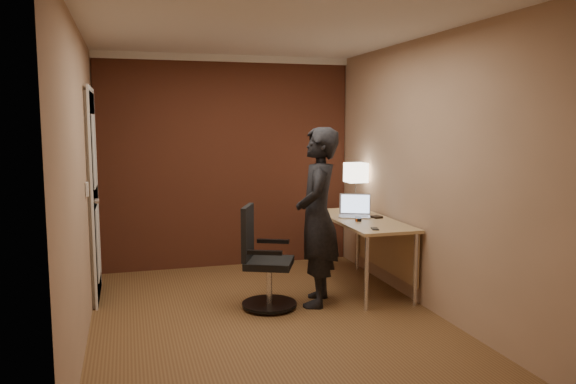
% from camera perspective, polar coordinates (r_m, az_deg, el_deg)
% --- Properties ---
extents(room, '(4.00, 4.00, 4.00)m').
position_cam_1_polar(room, '(6.26, -8.03, 3.78)').
color(room, brown).
rests_on(room, ground).
extents(desk, '(0.60, 1.50, 0.73)m').
position_cam_1_polar(desk, '(5.92, 8.17, -3.89)').
color(desk, tan).
rests_on(desk, ground).
extents(desk_lamp, '(0.22, 0.22, 0.54)m').
position_cam_1_polar(desk_lamp, '(6.42, 6.90, 1.91)').
color(desk_lamp, silver).
rests_on(desk_lamp, desk).
extents(laptop, '(0.41, 0.37, 0.23)m').
position_cam_1_polar(laptop, '(6.01, 6.80, -1.85)').
color(laptop, silver).
rests_on(laptop, desk).
extents(mouse, '(0.09, 0.11, 0.03)m').
position_cam_1_polar(mouse, '(5.73, 7.15, -2.77)').
color(mouse, black).
rests_on(mouse, desk).
extents(phone, '(0.09, 0.13, 0.01)m').
position_cam_1_polar(phone, '(5.31, 8.82, -3.71)').
color(phone, black).
rests_on(phone, desk).
extents(wallet, '(0.11, 0.13, 0.02)m').
position_cam_1_polar(wallet, '(5.94, 8.98, -2.51)').
color(wallet, black).
rests_on(wallet, desk).
extents(office_chair, '(0.56, 0.60, 0.94)m').
position_cam_1_polar(office_chair, '(5.25, -2.58, -7.34)').
color(office_chair, black).
rests_on(office_chair, ground).
extents(person, '(0.61, 0.72, 1.68)m').
position_cam_1_polar(person, '(5.28, 3.01, -2.54)').
color(person, black).
rests_on(person, ground).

